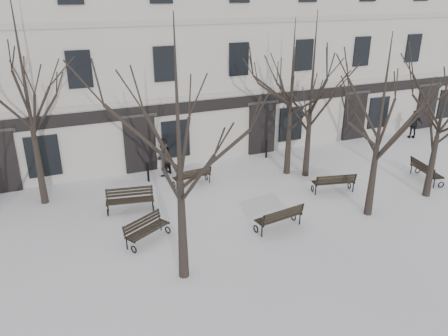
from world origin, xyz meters
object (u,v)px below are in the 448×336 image
tree_2 (382,107)px  bench_2 (334,182)px  tree_1 (178,125)px  bench_4 (192,176)px  bench_5 (425,170)px  tree_3 (443,105)px  bench_3 (130,199)px  bench_0 (146,229)px  bench_1 (280,217)px

tree_2 → bench_2: size_ratio=3.63×
tree_1 → bench_2: (8.41, 3.35, -4.61)m
tree_2 → bench_4: size_ratio=3.94×
bench_5 → tree_3: bearing=148.6°
tree_3 → bench_3: tree_3 is taller
bench_0 → bench_4: bearing=22.0°
bench_2 → bench_4: bench_2 is taller
bench_1 → bench_3: 6.34m
bench_2 → bench_5: bearing=-174.2°
tree_1 → bench_0: 5.36m
tree_3 → bench_0: (-12.70, 1.24, -3.74)m
tree_3 → bench_4: size_ratio=3.63×
tree_1 → bench_4: (2.68, 6.68, -4.64)m
bench_3 → bench_1: bearing=-27.0°
tree_3 → bench_3: bearing=163.0°
bench_0 → tree_2: bearing=-39.3°
tree_3 → bench_2: tree_3 is taller
bench_0 → tree_1: bearing=-106.7°
tree_1 → bench_2: 10.16m
bench_0 → bench_3: size_ratio=0.91×
bench_0 → bench_2: size_ratio=0.93×
tree_3 → bench_2: size_ratio=3.34×
tree_3 → bench_2: bearing=152.1°
bench_4 → bench_5: bench_5 is taller
tree_3 → bench_3: size_ratio=3.28×
tree_1 → bench_5: bearing=11.4°
tree_3 → bench_1: tree_3 is taller
tree_2 → tree_1: bearing=-173.1°
bench_0 → bench_5: bearing=-28.9°
bench_0 → bench_5: (13.95, 0.07, 0.04)m
bench_4 → bench_0: bearing=45.9°
bench_1 → bench_2: (4.01, 1.95, -0.01)m
tree_2 → tree_3: bearing=5.6°
tree_2 → bench_2: (-0.05, 2.32, -4.07)m
tree_1 → bench_0: bearing=102.5°
tree_1 → bench_3: tree_1 is taller
tree_3 → bench_2: 5.60m
bench_2 → bench_4: size_ratio=1.09×
bench_0 → bench_3: (-0.04, 2.65, 0.04)m
bench_2 → tree_1: bearing=34.9°
bench_1 → bench_5: (8.97, 1.30, -0.01)m
bench_0 → bench_4: size_ratio=1.01×
bench_2 → bench_5: 5.00m
bench_5 → bench_1: bearing=110.5°
bench_4 → bench_3: bearing=17.8°
bench_4 → tree_3: bearing=145.4°
tree_3 → bench_1: (-7.72, 0.01, -3.70)m
bench_0 → bench_5: 13.95m
tree_2 → bench_4: 9.07m
bench_1 → bench_2: size_ratio=1.01×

